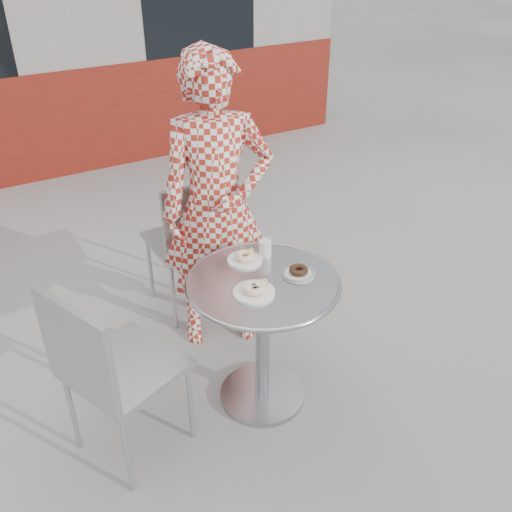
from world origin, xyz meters
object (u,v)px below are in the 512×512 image
plate_near (255,289)px  milk_cup (265,248)px  plate_checker (299,272)px  chair_far (190,267)px  plate_far (245,258)px  bistro_table (263,312)px  chair_left (128,400)px  seated_person (217,208)px

plate_near → milk_cup: (0.21, 0.25, 0.03)m
plate_checker → chair_far: bearing=98.4°
chair_far → plate_far: (-0.01, -0.76, 0.48)m
bistro_table → chair_far: 1.01m
plate_checker → milk_cup: bearing=103.3°
chair_left → plate_checker: bearing=-116.7°
chair_far → seated_person: 0.67m
plate_near → plate_checker: bearing=6.0°
bistro_table → chair_left: chair_left is taller
chair_far → milk_cup: 0.94m
seated_person → milk_cup: (0.05, -0.43, -0.05)m
bistro_table → plate_checker: size_ratio=4.72×
chair_far → plate_far: bearing=88.9°
seated_person → plate_far: size_ratio=9.85×
chair_left → milk_cup: chair_left is taller
chair_left → plate_checker: (0.89, -0.08, 0.48)m
plate_near → plate_checker: plate_near is taller
bistro_table → milk_cup: (0.12, 0.18, 0.24)m
bistro_table → plate_far: (0.01, 0.20, 0.20)m
plate_near → milk_cup: size_ratio=1.82×
chair_left → plate_near: (0.63, -0.11, 0.48)m
plate_near → milk_cup: bearing=50.5°
chair_far → plate_far: chair_far is taller
plate_far → plate_checker: bearing=-56.3°
chair_left → plate_far: 0.88m
chair_far → plate_near: chair_far is taller
plate_far → milk_cup: size_ratio=1.63×
chair_far → milk_cup: size_ratio=8.89×
chair_left → chair_far: bearing=-60.0°
plate_near → plate_checker: size_ratio=1.20×
bistro_table → chair_far: bearing=88.5°
milk_cup → seated_person: bearing=96.9°
plate_far → bistro_table: bearing=-94.1°
chair_left → plate_checker: 1.01m
bistro_table → seated_person: seated_person is taller
plate_near → plate_checker: (0.26, 0.03, -0.01)m
seated_person → plate_checker: size_ratio=10.68×
chair_far → plate_checker: bearing=98.2°
chair_left → plate_near: 0.80m
bistro_table → plate_near: (-0.09, -0.07, 0.21)m
chair_far → plate_far: size_ratio=5.44×
chair_far → plate_checker: size_ratio=5.90×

